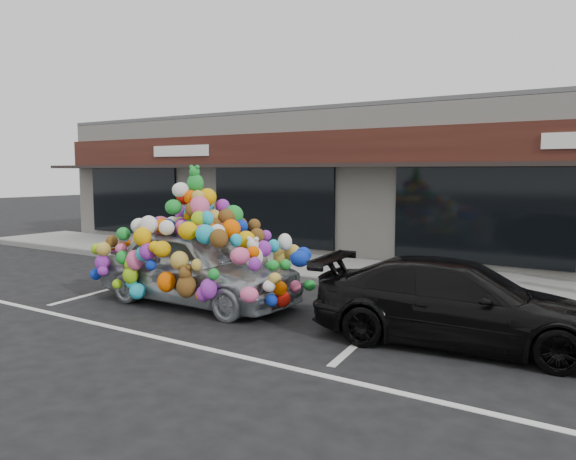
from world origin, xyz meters
The scene contains 9 objects.
ground centered at (0.00, 0.00, 0.00)m, with size 90.00×90.00×0.00m, color black.
shop_building centered at (0.00, 8.44, 2.16)m, with size 24.00×7.20×4.31m.
sidewalk centered at (0.00, 4.00, 0.07)m, with size 26.00×3.00×0.15m, color gray.
kerb centered at (0.00, 2.50, 0.07)m, with size 26.00×0.18×0.16m, color slate.
parking_stripe_left centered at (-3.20, 0.20, 0.00)m, with size 0.12×4.40×0.01m, color silver.
parking_stripe_mid centered at (2.80, 0.20, 0.00)m, with size 0.12×4.40×0.01m, color silver.
lane_line centered at (2.00, -2.30, 0.00)m, with size 14.00×0.12×0.01m, color silver.
toy_car centered at (-0.71, -0.30, 0.88)m, with size 3.02×4.45×2.59m.
black_sedan centered at (4.18, -0.13, 0.61)m, with size 4.19×1.70×1.22m, color black.
Camera 1 is at (6.47, -8.10, 2.50)m, focal length 35.00 mm.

